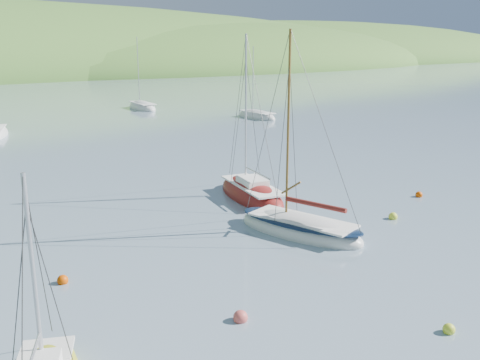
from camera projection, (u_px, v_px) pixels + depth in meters
ground at (356, 301)px, 19.44m from camera, size 700.00×700.00×0.00m
daysailer_white at (300, 229)px, 26.30m from camera, size 4.26×7.22×10.45m
sloop_red at (251, 195)px, 32.22m from camera, size 3.85×7.41×10.45m
distant_sloop_b at (142, 108)px, 75.11m from camera, size 3.31×7.71×10.70m
distant_sloop_d at (257, 117)px, 66.22m from camera, size 2.38×6.63×9.43m
mooring_buoys at (320, 255)px, 23.31m from camera, size 21.93×11.45×0.50m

